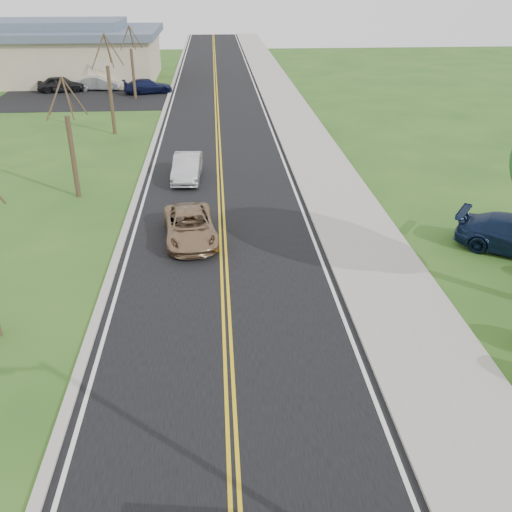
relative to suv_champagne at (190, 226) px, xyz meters
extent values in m
cube|color=black|center=(1.33, 23.49, -0.61)|extent=(8.00, 120.00, 0.01)
cube|color=#9E998E|center=(5.48, 23.49, -0.55)|extent=(0.30, 120.00, 0.12)
cube|color=#9E998E|center=(7.23, 23.49, -0.56)|extent=(3.20, 120.00, 0.10)
cube|color=#9E998E|center=(-2.82, 23.49, -0.56)|extent=(0.30, 120.00, 0.10)
cylinder|color=#38281C|center=(-5.67, 5.49, 1.37)|extent=(0.24, 0.24, 3.96)
cylinder|color=#38281C|center=(-5.22, 5.61, 4.22)|extent=(0.96, 0.32, 1.79)
cylinder|color=#38281C|center=(-5.64, 6.07, 4.15)|extent=(0.12, 1.22, 1.65)
cylinder|color=#38281C|center=(-6.11, 5.66, 4.22)|extent=(0.93, 0.41, 1.79)
cylinder|color=#38281C|center=(-6.04, 5.04, 4.15)|extent=(0.75, 0.99, 1.67)
cylinder|color=#38281C|center=(-5.42, 5.10, 4.22)|extent=(0.55, 0.85, 1.80)
cylinder|color=#38281C|center=(-5.67, 17.49, 1.61)|extent=(0.24, 0.24, 4.44)
cylinder|color=#38281C|center=(-5.17, 17.62, 4.81)|extent=(1.07, 0.35, 2.00)
cylinder|color=#38281C|center=(-5.64, 18.14, 4.73)|extent=(0.13, 1.36, 1.84)
cylinder|color=#38281C|center=(-6.16, 17.68, 4.81)|extent=(1.03, 0.46, 2.00)
cylinder|color=#38281C|center=(-6.08, 16.98, 4.73)|extent=(0.83, 1.10, 1.87)
cylinder|color=#38281C|center=(-5.39, 17.05, 4.81)|extent=(0.61, 0.95, 2.01)
cylinder|color=#38281C|center=(-5.67, 29.49, 1.43)|extent=(0.24, 0.24, 4.08)
cylinder|color=#38281C|center=(-5.21, 29.61, 4.37)|extent=(0.99, 0.33, 1.84)
cylinder|color=#38281C|center=(-5.64, 30.09, 4.29)|extent=(0.13, 1.25, 1.69)
cylinder|color=#38281C|center=(-6.12, 29.66, 4.37)|extent=(0.95, 0.42, 1.85)
cylinder|color=#38281C|center=(-6.05, 29.02, 4.29)|extent=(0.77, 1.02, 1.72)
cylinder|color=#38281C|center=(-5.41, 29.09, 4.37)|extent=(0.57, 0.88, 1.85)
cube|color=tan|center=(-14.67, 39.49, 1.49)|extent=(20.00, 12.00, 4.20)
cube|color=#475466|center=(-14.67, 39.49, 3.89)|extent=(21.00, 13.00, 0.70)
cube|color=#475466|center=(-14.67, 39.49, 4.59)|extent=(14.00, 8.00, 0.90)
cube|color=black|center=(-8.67, 29.49, -0.60)|extent=(18.00, 10.00, 0.02)
imported|color=#906F51|center=(0.00, 0.00, 0.00)|extent=(2.50, 4.59, 1.22)
imported|color=#B2B3B8|center=(-0.39, 7.70, 0.04)|extent=(1.57, 4.02, 1.30)
imported|color=black|center=(-12.71, 32.89, 0.09)|extent=(4.30, 2.17, 1.40)
imported|color=#ABABB0|center=(-9.43, 33.49, 0.04)|extent=(4.05, 1.65, 1.31)
imported|color=black|center=(-4.78, 31.63, 0.02)|extent=(4.64, 2.80, 1.26)
camera|label=1|loc=(1.17, -21.53, 9.41)|focal=40.00mm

